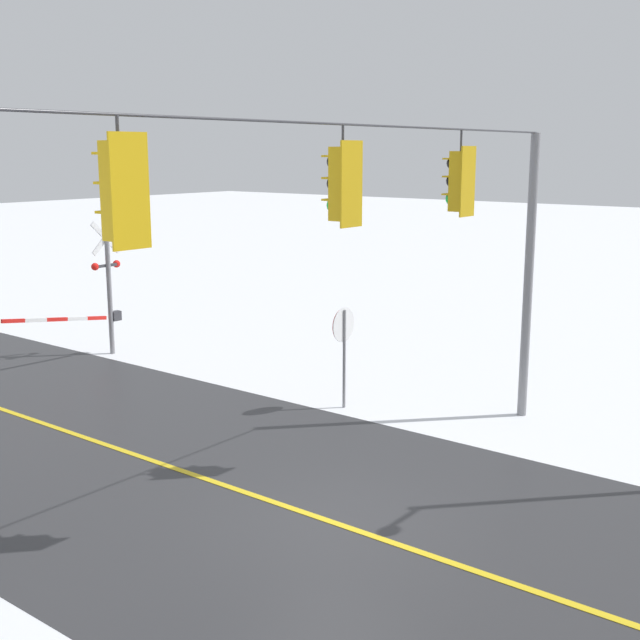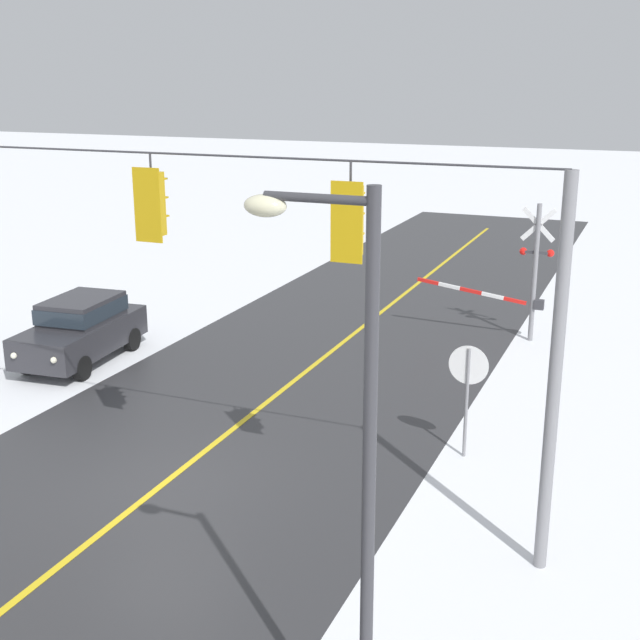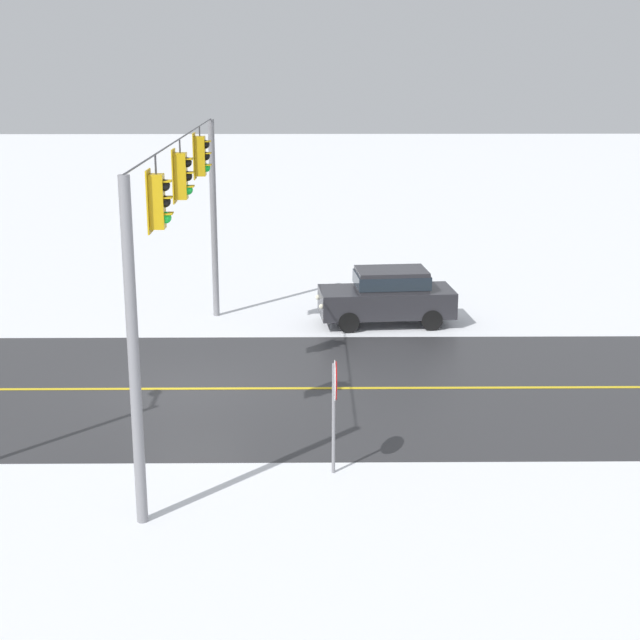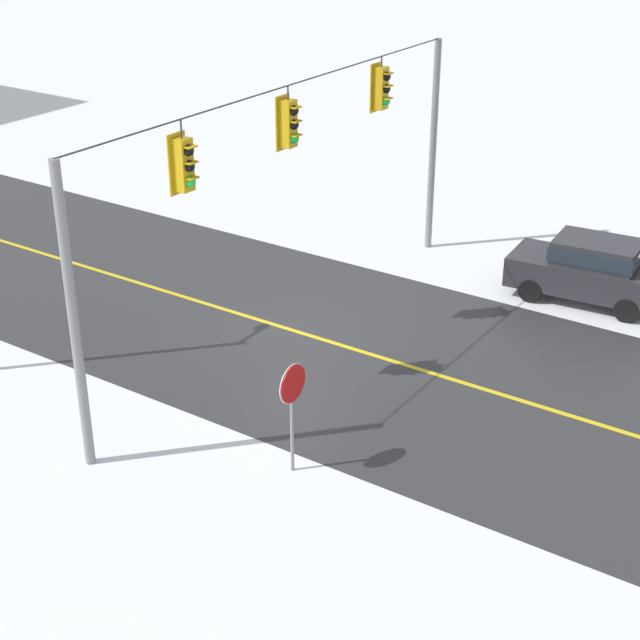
{
  "view_description": "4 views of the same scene",
  "coord_description": "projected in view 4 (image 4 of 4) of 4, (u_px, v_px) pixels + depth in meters",
  "views": [
    {
      "loc": [
        9.72,
        7.28,
        5.81
      ],
      "look_at": [
        -2.11,
        -1.95,
        2.73
      ],
      "focal_mm": 46.08,
      "sensor_mm": 36.0,
      "label": 1
    },
    {
      "loc": [
        -8.27,
        12.18,
        7.46
      ],
      "look_at": [
        -2.61,
        -1.53,
        3.14
      ],
      "focal_mm": 47.46,
      "sensor_mm": 36.0,
      "label": 2
    },
    {
      "loc": [
        -22.49,
        -3.03,
        8.07
      ],
      "look_at": [
        -1.49,
        -3.24,
        2.21
      ],
      "focal_mm": 53.36,
      "sensor_mm": 36.0,
      "label": 3
    },
    {
      "loc": [
        -17.87,
        -12.85,
        11.02
      ],
      "look_at": [
        -3.69,
        -3.25,
        2.69
      ],
      "focal_mm": 54.87,
      "sensor_mm": 36.0,
      "label": 4
    }
  ],
  "objects": [
    {
      "name": "ground_plane",
      "position": [
        295.0,
        331.0,
        24.6
      ],
      "size": [
        160.0,
        160.0,
        0.0
      ],
      "primitive_type": "plane",
      "color": "white"
    },
    {
      "name": "road_asphalt",
      "position": [
        122.0,
        278.0,
        27.63
      ],
      "size": [
        9.0,
        80.0,
        0.01
      ],
      "primitive_type": "cube",
      "color": "#303033",
      "rests_on": "ground"
    },
    {
      "name": "lane_centre_line",
      "position": [
        122.0,
        278.0,
        27.62
      ],
      "size": [
        0.14,
        72.0,
        0.01
      ],
      "primitive_type": "cube",
      "color": "gold",
      "rests_on": "ground"
    },
    {
      "name": "signal_span",
      "position": [
        293.0,
        168.0,
        22.73
      ],
      "size": [
        14.2,
        0.47,
        6.22
      ],
      "color": "gray",
      "rests_on": "ground"
    },
    {
      "name": "stop_sign",
      "position": [
        292.0,
        395.0,
        18.38
      ],
      "size": [
        0.8,
        0.09,
        2.35
      ],
      "color": "gray",
      "rests_on": "ground"
    },
    {
      "name": "parked_car_charcoal",
      "position": [
        591.0,
        268.0,
        25.87
      ],
      "size": [
        2.12,
        4.31,
        1.74
      ],
      "color": "#2D2D33",
      "rests_on": "ground"
    }
  ]
}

